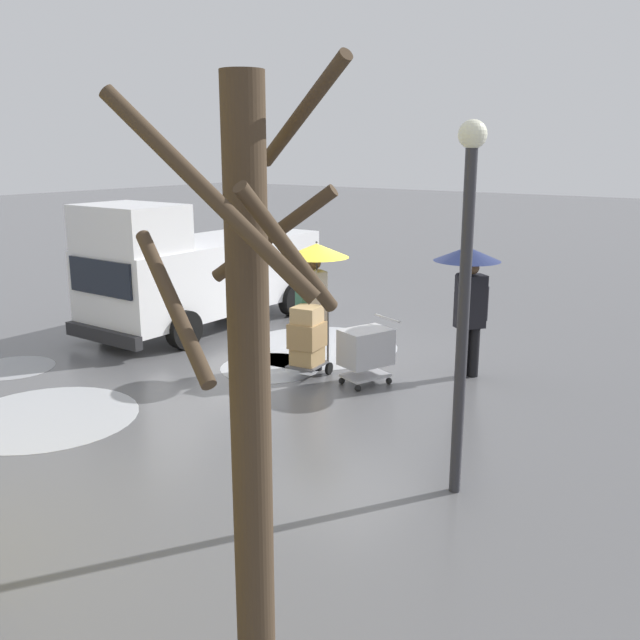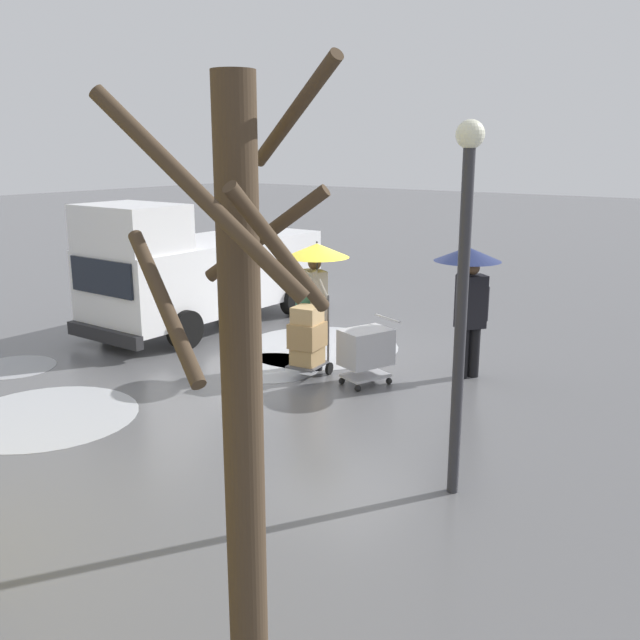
% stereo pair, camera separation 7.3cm
% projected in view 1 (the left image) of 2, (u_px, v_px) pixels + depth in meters
% --- Properties ---
extents(ground_plane, '(90.00, 90.00, 0.00)m').
position_uv_depth(ground_plane, '(340.00, 364.00, 11.91)').
color(ground_plane, '#5B5B5E').
extents(slush_patch_near_cluster, '(2.90, 2.90, 0.01)m').
position_uv_depth(slush_patch_near_cluster, '(319.00, 346.00, 12.93)').
color(slush_patch_near_cluster, '#ADAFB5').
rests_on(slush_patch_near_cluster, ground).
extents(slush_patch_under_van, '(1.68, 1.68, 0.01)m').
position_uv_depth(slush_patch_under_van, '(270.00, 367.00, 11.69)').
color(slush_patch_under_van, '#ADAFB5').
rests_on(slush_patch_under_van, ground).
extents(slush_patch_mid_street, '(1.36, 1.36, 0.01)m').
position_uv_depth(slush_patch_mid_street, '(13.00, 368.00, 11.68)').
color(slush_patch_mid_street, '#999BA0').
rests_on(slush_patch_mid_street, ground).
extents(slush_patch_far_side, '(2.47, 2.47, 0.01)m').
position_uv_depth(slush_patch_far_side, '(46.00, 417.00, 9.54)').
color(slush_patch_far_side, '#ADAFB5').
rests_on(slush_patch_far_side, ground).
extents(cargo_van_parked_right, '(2.20, 5.34, 2.60)m').
position_uv_depth(cargo_van_parked_right, '(198.00, 270.00, 14.13)').
color(cargo_van_parked_right, white).
rests_on(cargo_van_parked_right, ground).
extents(shopping_cart_vendor, '(0.80, 0.96, 1.02)m').
position_uv_depth(shopping_cart_vendor, '(366.00, 349.00, 10.75)').
color(shopping_cart_vendor, '#B2B2B7').
rests_on(shopping_cart_vendor, ground).
extents(hand_dolly_boxes, '(0.60, 0.76, 1.32)m').
position_uv_depth(hand_dolly_boxes, '(307.00, 337.00, 11.05)').
color(hand_dolly_boxes, '#515156').
rests_on(hand_dolly_boxes, ground).
extents(pedestrian_pink_side, '(1.04, 1.04, 2.15)m').
position_uv_depth(pedestrian_pink_side, '(315.00, 276.00, 11.24)').
color(pedestrian_pink_side, black).
rests_on(pedestrian_pink_side, ground).
extents(pedestrian_black_side, '(1.04, 1.04, 2.15)m').
position_uv_depth(pedestrian_black_side, '(469.00, 280.00, 10.84)').
color(pedestrian_black_side, black).
rests_on(pedestrian_black_side, ground).
extents(bare_tree_near, '(1.30, 1.23, 4.09)m').
position_uv_depth(bare_tree_near, '(251.00, 405.00, 4.02)').
color(bare_tree_near, '#423323').
rests_on(bare_tree_near, ground).
extents(street_lamp, '(0.28, 0.28, 3.86)m').
position_uv_depth(street_lamp, '(465.00, 274.00, 6.93)').
color(street_lamp, '#2D2D33').
rests_on(street_lamp, ground).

